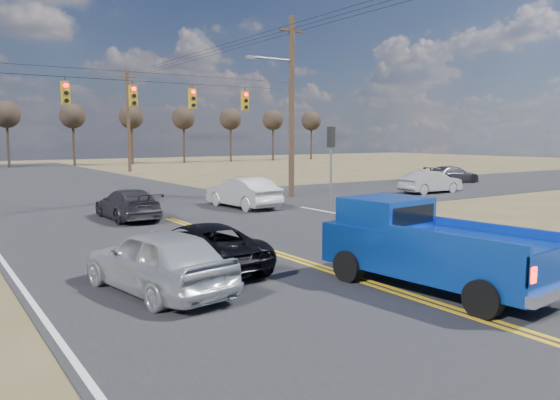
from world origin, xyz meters
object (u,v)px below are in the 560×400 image
black_suv (200,246)px  white_car_queue (243,193)px  silver_suv (158,260)px  pickup_truck (427,247)px  cross_car_east_near (431,182)px  dgrey_car_queue (128,204)px  cross_car_east_far (452,175)px

black_suv → white_car_queue: bearing=-127.2°
silver_suv → white_car_queue: 14.47m
pickup_truck → cross_car_east_near: 21.85m
dgrey_car_queue → silver_suv: bearing=75.7°
silver_suv → black_suv: bearing=-150.0°
pickup_truck → silver_suv: (-5.13, 3.06, -0.23)m
dgrey_car_queue → cross_car_east_near: cross_car_east_near is taller
white_car_queue → cross_car_east_near: bearing=174.5°
silver_suv → cross_car_east_near: 24.40m
dgrey_car_queue → black_suv: bearing=83.1°
black_suv → cross_car_east_far: cross_car_east_far is taller
white_car_queue → cross_car_east_near: 12.94m
white_car_queue → cross_car_east_far: (20.08, 3.78, -0.11)m
pickup_truck → dgrey_car_queue: 14.13m
black_suv → white_car_queue: (7.10, 10.15, 0.13)m
black_suv → silver_suv: bearing=37.4°
black_suv → cross_car_east_far: (27.17, 13.93, 0.02)m
pickup_truck → cross_car_east_near: size_ratio=1.31×
cross_car_east_far → cross_car_east_near: bearing=127.1°
silver_suv → black_suv: 2.15m
white_car_queue → dgrey_car_queue: size_ratio=1.03×
pickup_truck → dgrey_car_queue: bearing=92.6°
silver_suv → cross_car_east_near: (21.69, 11.19, -0.04)m
cross_car_east_near → cross_car_east_far: bearing=-58.0°
cross_car_east_far → white_car_queue: bearing=107.9°
white_car_queue → dgrey_car_queue: 5.87m
black_suv → cross_car_east_near: 22.31m
silver_suv → cross_car_east_far: bearing=-161.8°
pickup_truck → white_car_queue: pickup_truck is taller
pickup_truck → cross_car_east_near: bearing=34.4°
black_suv → dgrey_car_queue: (1.26, 9.52, 0.02)m
silver_suv → cross_car_east_far: (28.83, 15.30, -0.10)m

